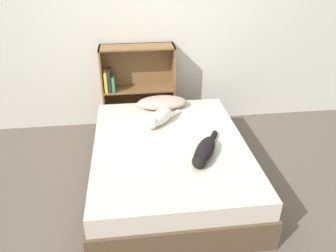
{
  "coord_description": "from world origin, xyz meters",
  "views": [
    {
      "loc": [
        -0.32,
        -2.51,
        2.05
      ],
      "look_at": [
        0.0,
        0.14,
        0.54
      ],
      "focal_mm": 35.0,
      "sensor_mm": 36.0,
      "label": 1
    }
  ],
  "objects": [
    {
      "name": "cat_light",
      "position": [
        -0.06,
        0.35,
        0.52
      ],
      "size": [
        0.4,
        0.39,
        0.16
      ],
      "rotation": [
        0.0,
        0.0,
        3.91
      ],
      "color": "white",
      "rests_on": "bed"
    },
    {
      "name": "bed",
      "position": [
        0.0,
        0.0,
        0.22
      ],
      "size": [
        1.42,
        1.83,
        0.44
      ],
      "color": "brown",
      "rests_on": "ground_plane"
    },
    {
      "name": "wall_back",
      "position": [
        0.0,
        1.3,
        1.25
      ],
      "size": [
        8.0,
        0.06,
        2.5
      ],
      "color": "silver",
      "rests_on": "ground_plane"
    },
    {
      "name": "pillow",
      "position": [
        0.01,
        0.74,
        0.5
      ],
      "size": [
        0.54,
        0.3,
        0.12
      ],
      "color": "#B29E8E",
      "rests_on": "bed"
    },
    {
      "name": "ground_plane",
      "position": [
        0.0,
        0.0,
        0.0
      ],
      "size": [
        8.0,
        8.0,
        0.0
      ],
      "primitive_type": "plane",
      "color": "brown"
    },
    {
      "name": "bookshelf",
      "position": [
        -0.26,
        1.17,
        0.53
      ],
      "size": [
        0.85,
        0.26,
        1.03
      ],
      "color": "brown",
      "rests_on": "ground_plane"
    },
    {
      "name": "cat_dark",
      "position": [
        0.26,
        -0.26,
        0.5
      ],
      "size": [
        0.36,
        0.56,
        0.14
      ],
      "rotation": [
        0.0,
        0.0,
        4.23
      ],
      "color": "black",
      "rests_on": "bed"
    }
  ]
}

